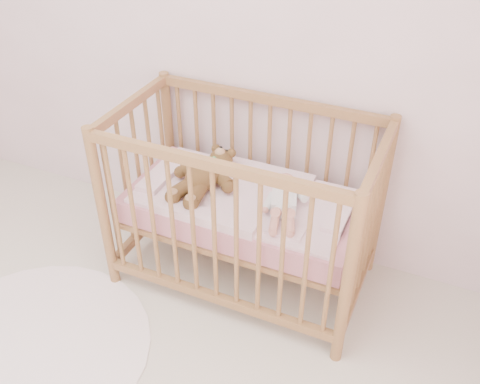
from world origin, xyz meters
The scene contains 7 objects.
wall_back centered at (0.00, 2.00, 1.35)m, with size 4.00×0.02×2.70m, color white.
crib centered at (0.48, 1.60, 0.50)m, with size 1.36×0.76×1.00m, color #9E6443, non-canonical shape.
mattress centered at (0.48, 1.60, 0.49)m, with size 1.22×0.62×0.13m, color pink.
blanket centered at (0.48, 1.60, 0.56)m, with size 1.10×0.58×0.06m, color #F6A9BF, non-canonical shape.
baby centered at (0.70, 1.58, 0.64)m, with size 0.23×0.48×0.11m, color white, non-canonical shape.
teddy_bear centered at (0.25, 1.58, 0.65)m, with size 0.37×0.53×0.15m, color brown, non-canonical shape.
rug centered at (-0.28, 0.66, 0.01)m, with size 1.21×1.21×0.01m, color white.
Camera 1 is at (1.37, -0.48, 2.20)m, focal length 40.00 mm.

